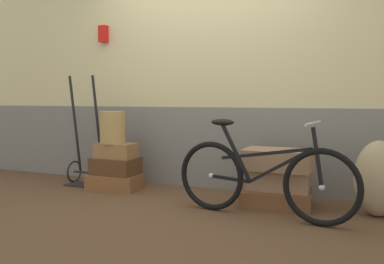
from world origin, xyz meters
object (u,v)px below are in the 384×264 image
object	(u,v)px
bicycle	(262,178)
burlap_sack	(379,179)
suitcase_5	(278,159)
suitcase_4	(279,179)
suitcase_2	(116,150)
luggage_trolley	(86,158)
suitcase_3	(276,198)
wicker_basket	(113,127)
suitcase_0	(115,182)
suitcase_1	(116,166)

from	to	relation	value
bicycle	burlap_sack	bearing A→B (deg)	24.96
suitcase_5	suitcase_4	bearing A→B (deg)	78.93
suitcase_2	luggage_trolley	distance (m)	0.51
suitcase_4	suitcase_5	size ratio (longest dim) A/B	0.90
suitcase_3	burlap_sack	world-z (taller)	burlap_sack
suitcase_2	wicker_basket	xyz separation A→B (m)	(-0.03, -0.02, 0.26)
luggage_trolley	bicycle	distance (m)	2.31
wicker_basket	suitcase_5	bearing A→B (deg)	-0.29
suitcase_0	suitcase_3	distance (m)	1.81
suitcase_3	wicker_basket	distance (m)	1.92
suitcase_2	burlap_sack	world-z (taller)	burlap_sack
suitcase_1	wicker_basket	distance (m)	0.43
suitcase_0	wicker_basket	world-z (taller)	wicker_basket
suitcase_2	wicker_basket	distance (m)	0.26
burlap_sack	bicycle	distance (m)	1.01
suitcase_3	wicker_basket	bearing A→B (deg)	174.37
suitcase_2	luggage_trolley	bearing A→B (deg)	168.02
suitcase_1	wicker_basket	size ratio (longest dim) A/B	1.39
suitcase_3	suitcase_5	xyz separation A→B (m)	(0.01, -0.01, 0.37)
suitcase_0	suitcase_3	world-z (taller)	suitcase_0
suitcase_1	suitcase_5	bearing A→B (deg)	-0.32
suitcase_1	luggage_trolley	xyz separation A→B (m)	(-0.48, 0.10, 0.05)
suitcase_5	luggage_trolley	size ratio (longest dim) A/B	0.49
suitcase_5	wicker_basket	bearing A→B (deg)	-179.16
suitcase_5	wicker_basket	xyz separation A→B (m)	(-1.83, 0.01, 0.25)
suitcase_3	suitcase_4	world-z (taller)	suitcase_4
suitcase_2	suitcase_4	distance (m)	1.82
luggage_trolley	burlap_sack	xyz separation A→B (m)	(3.16, -0.12, 0.02)
suitcase_0	suitcase_1	distance (m)	0.18
suitcase_0	suitcase_5	bearing A→B (deg)	-6.85
suitcase_3	suitcase_5	world-z (taller)	suitcase_5
suitcase_1	burlap_sack	xyz separation A→B (m)	(2.67, -0.01, 0.07)
suitcase_4	wicker_basket	world-z (taller)	wicker_basket
suitcase_2	luggage_trolley	xyz separation A→B (m)	(-0.48, 0.09, -0.12)
suitcase_0	suitcase_2	distance (m)	0.35
suitcase_5	bicycle	distance (m)	0.44
suitcase_3	suitcase_4	bearing A→B (deg)	45.49
wicker_basket	bicycle	size ratio (longest dim) A/B	0.22
suitcase_3	suitcase_1	bearing A→B (deg)	174.07
suitcase_1	suitcase_5	world-z (taller)	suitcase_5
burlap_sack	suitcase_0	bearing A→B (deg)	179.75
suitcase_2	wicker_basket	size ratio (longest dim) A/B	1.20
wicker_basket	luggage_trolley	distance (m)	0.61
suitcase_4	suitcase_0	bearing A→B (deg)	177.76
suitcase_5	burlap_sack	xyz separation A→B (m)	(0.86, 0.00, -0.12)
suitcase_3	burlap_sack	size ratio (longest dim) A/B	0.98
bicycle	suitcase_2	bearing A→B (deg)	165.54
suitcase_0	suitcase_4	distance (m)	1.83
suitcase_5	wicker_basket	distance (m)	1.85
suitcase_2	suitcase_3	size ratio (longest dim) A/B	0.66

